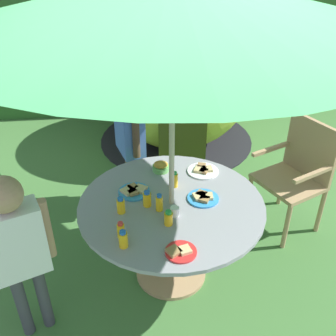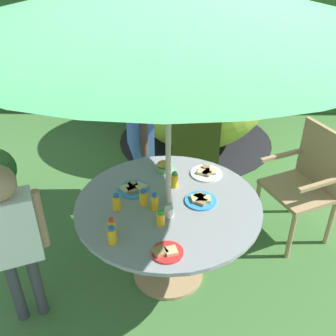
{
  "view_description": "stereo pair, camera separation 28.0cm",
  "coord_description": "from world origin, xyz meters",
  "px_view_note": "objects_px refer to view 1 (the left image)",
  "views": [
    {
      "loc": [
        -0.26,
        -2.17,
        2.36
      ],
      "look_at": [
        -0.0,
        0.19,
        0.87
      ],
      "focal_mm": 41.86,
      "sensor_mm": 36.0,
      "label": 1
    },
    {
      "loc": [
        0.02,
        -2.18,
        2.36
      ],
      "look_at": [
        -0.0,
        0.19,
        0.87
      ],
      "focal_mm": 41.86,
      "sensor_mm": 36.0,
      "label": 2
    }
  ],
  "objects_px": {
    "garden_table": "(171,220)",
    "juice_bottle_mid_left": "(159,203)",
    "plate_center_back": "(203,170)",
    "juice_bottle_back_edge": "(168,218)",
    "dome_tent": "(177,79)",
    "juice_bottle_near_left": "(121,230)",
    "plate_center_front": "(203,197)",
    "snack_bowl": "(161,167)",
    "juice_bottle_far_right": "(174,180)",
    "juice_bottle_mid_right": "(121,206)",
    "plate_far_left": "(180,251)",
    "plate_front_edge": "(134,191)",
    "child_in_white_shirt": "(17,242)",
    "juice_bottle_near_right": "(147,199)",
    "juice_bottle_spot_a": "(123,239)",
    "cup_near": "(175,212)",
    "wooden_chair": "(298,170)",
    "child_in_blue_shirt": "(129,127)"
  },
  "relations": [
    {
      "from": "plate_center_front",
      "to": "juice_bottle_mid_left",
      "type": "relative_size",
      "value": 1.76
    },
    {
      "from": "child_in_white_shirt",
      "to": "juice_bottle_back_edge",
      "type": "relative_size",
      "value": 11.42
    },
    {
      "from": "dome_tent",
      "to": "plate_center_back",
      "type": "xyz_separation_m",
      "value": [
        -0.03,
        -1.87,
        -0.09
      ]
    },
    {
      "from": "plate_far_left",
      "to": "juice_bottle_spot_a",
      "type": "relative_size",
      "value": 1.58
    },
    {
      "from": "plate_center_back",
      "to": "snack_bowl",
      "type": "bearing_deg",
      "value": 171.41
    },
    {
      "from": "garden_table",
      "to": "juice_bottle_mid_left",
      "type": "relative_size",
      "value": 10.2
    },
    {
      "from": "plate_center_front",
      "to": "plate_far_left",
      "type": "distance_m",
      "value": 0.56
    },
    {
      "from": "dome_tent",
      "to": "juice_bottle_mid_right",
      "type": "distance_m",
      "value": 2.41
    },
    {
      "from": "wooden_chair",
      "to": "juice_bottle_mid_left",
      "type": "xyz_separation_m",
      "value": [
        -1.24,
        -0.6,
        0.2
      ]
    },
    {
      "from": "wooden_chair",
      "to": "juice_bottle_back_edge",
      "type": "bearing_deg",
      "value": -82.47
    },
    {
      "from": "plate_far_left",
      "to": "plate_front_edge",
      "type": "bearing_deg",
      "value": 111.19
    },
    {
      "from": "juice_bottle_mid_left",
      "to": "juice_bottle_back_edge",
      "type": "relative_size",
      "value": 1.19
    },
    {
      "from": "juice_bottle_near_left",
      "to": "juice_bottle_mid_right",
      "type": "distance_m",
      "value": 0.24
    },
    {
      "from": "snack_bowl",
      "to": "juice_bottle_far_right",
      "type": "height_order",
      "value": "juice_bottle_far_right"
    },
    {
      "from": "plate_front_edge",
      "to": "cup_near",
      "type": "distance_m",
      "value": 0.4
    },
    {
      "from": "dome_tent",
      "to": "juice_bottle_near_left",
      "type": "xyz_separation_m",
      "value": [
        -0.67,
        -2.55,
        -0.05
      ]
    },
    {
      "from": "dome_tent",
      "to": "cup_near",
      "type": "xyz_separation_m",
      "value": [
        -0.32,
        -2.39,
        -0.07
      ]
    },
    {
      "from": "cup_near",
      "to": "snack_bowl",
      "type": "bearing_deg",
      "value": 94.12
    },
    {
      "from": "snack_bowl",
      "to": "plate_far_left",
      "type": "bearing_deg",
      "value": -88.25
    },
    {
      "from": "snack_bowl",
      "to": "plate_center_front",
      "type": "height_order",
      "value": "snack_bowl"
    },
    {
      "from": "child_in_blue_shirt",
      "to": "juice_bottle_near_left",
      "type": "height_order",
      "value": "child_in_blue_shirt"
    },
    {
      "from": "plate_center_front",
      "to": "garden_table",
      "type": "bearing_deg",
      "value": -174.72
    },
    {
      "from": "child_in_blue_shirt",
      "to": "juice_bottle_near_left",
      "type": "relative_size",
      "value": 11.79
    },
    {
      "from": "juice_bottle_near_right",
      "to": "juice_bottle_near_left",
      "type": "bearing_deg",
      "value": -121.35
    },
    {
      "from": "juice_bottle_near_right",
      "to": "juice_bottle_spot_a",
      "type": "bearing_deg",
      "value": -113.26
    },
    {
      "from": "wooden_chair",
      "to": "child_in_blue_shirt",
      "type": "bearing_deg",
      "value": -131.03
    },
    {
      "from": "juice_bottle_near_left",
      "to": "cup_near",
      "type": "height_order",
      "value": "juice_bottle_near_left"
    },
    {
      "from": "juice_bottle_near_left",
      "to": "juice_bottle_spot_a",
      "type": "relative_size",
      "value": 0.92
    },
    {
      "from": "juice_bottle_far_right",
      "to": "juice_bottle_mid_left",
      "type": "relative_size",
      "value": 0.98
    },
    {
      "from": "plate_center_back",
      "to": "juice_bottle_back_edge",
      "type": "distance_m",
      "value": 0.69
    },
    {
      "from": "juice_bottle_mid_right",
      "to": "juice_bottle_near_right",
      "type": "bearing_deg",
      "value": 17.28
    },
    {
      "from": "plate_front_edge",
      "to": "juice_bottle_near_right",
      "type": "relative_size",
      "value": 1.91
    },
    {
      "from": "plate_center_front",
      "to": "juice_bottle_mid_left",
      "type": "distance_m",
      "value": 0.33
    },
    {
      "from": "child_in_blue_shirt",
      "to": "plate_far_left",
      "type": "xyz_separation_m",
      "value": [
        0.26,
        -1.44,
        -0.13
      ]
    },
    {
      "from": "cup_near",
      "to": "plate_far_left",
      "type": "bearing_deg",
      "value": -92.1
    },
    {
      "from": "child_in_white_shirt",
      "to": "juice_bottle_mid_left",
      "type": "xyz_separation_m",
      "value": [
        0.86,
        0.32,
        -0.03
      ]
    },
    {
      "from": "juice_bottle_near_left",
      "to": "juice_bottle_spot_a",
      "type": "distance_m",
      "value": 0.09
    },
    {
      "from": "plate_front_edge",
      "to": "juice_bottle_spot_a",
      "type": "bearing_deg",
      "value": -98.18
    },
    {
      "from": "juice_bottle_mid_left",
      "to": "cup_near",
      "type": "distance_m",
      "value": 0.12
    },
    {
      "from": "child_in_blue_shirt",
      "to": "juice_bottle_near_right",
      "type": "height_order",
      "value": "child_in_blue_shirt"
    },
    {
      "from": "snack_bowl",
      "to": "juice_bottle_mid_left",
      "type": "distance_m",
      "value": 0.5
    },
    {
      "from": "child_in_blue_shirt",
      "to": "plate_front_edge",
      "type": "bearing_deg",
      "value": -15.1
    },
    {
      "from": "wooden_chair",
      "to": "juice_bottle_spot_a",
      "type": "relative_size",
      "value": 8.17
    },
    {
      "from": "garden_table",
      "to": "juice_bottle_near_left",
      "type": "height_order",
      "value": "juice_bottle_near_left"
    },
    {
      "from": "juice_bottle_spot_a",
      "to": "cup_near",
      "type": "relative_size",
      "value": 1.8
    },
    {
      "from": "garden_table",
      "to": "juice_bottle_mid_left",
      "type": "height_order",
      "value": "juice_bottle_mid_left"
    },
    {
      "from": "snack_bowl",
      "to": "plate_center_back",
      "type": "bearing_deg",
      "value": -8.59
    },
    {
      "from": "juice_bottle_mid_right",
      "to": "juice_bottle_back_edge",
      "type": "xyz_separation_m",
      "value": [
        0.3,
        -0.16,
        -0.01
      ]
    },
    {
      "from": "plate_far_left",
      "to": "juice_bottle_far_right",
      "type": "xyz_separation_m",
      "value": [
        0.05,
        0.69,
        0.05
      ]
    },
    {
      "from": "wooden_chair",
      "to": "juice_bottle_far_right",
      "type": "distance_m",
      "value": 1.18
    }
  ]
}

